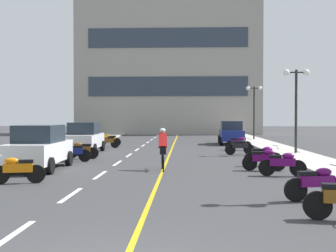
# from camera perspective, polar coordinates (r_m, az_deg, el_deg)

# --- Properties ---
(ground_plane) EXTENTS (140.00, 140.00, 0.00)m
(ground_plane) POSITION_cam_1_polar(r_m,az_deg,el_deg) (26.55, -0.15, -3.40)
(ground_plane) COLOR #38383A
(curb_left) EXTENTS (2.40, 72.00, 0.12)m
(curb_left) POSITION_cam_1_polar(r_m,az_deg,el_deg) (30.67, -13.48, -2.69)
(curb_left) COLOR #B7B2A8
(curb_left) RESTS_ON ground
(curb_right) EXTENTS (2.40, 72.00, 0.12)m
(curb_right) POSITION_cam_1_polar(r_m,az_deg,el_deg) (30.13, 13.94, -2.77)
(curb_right) COLOR #B7B2A8
(curb_right) RESTS_ON ground
(lane_dash_0) EXTENTS (0.14, 2.20, 0.01)m
(lane_dash_0) POSITION_cam_1_polar(r_m,az_deg,el_deg) (8.36, -20.48, -13.77)
(lane_dash_0) COLOR silver
(lane_dash_0) RESTS_ON ground
(lane_dash_1) EXTENTS (0.14, 2.20, 0.01)m
(lane_dash_1) POSITION_cam_1_polar(r_m,az_deg,el_deg) (12.05, -12.99, -9.07)
(lane_dash_1) COLOR silver
(lane_dash_1) RESTS_ON ground
(lane_dash_2) EXTENTS (0.14, 2.20, 0.01)m
(lane_dash_2) POSITION_cam_1_polar(r_m,az_deg,el_deg) (15.90, -9.16, -6.54)
(lane_dash_2) COLOR silver
(lane_dash_2) RESTS_ON ground
(lane_dash_3) EXTENTS (0.14, 2.20, 0.01)m
(lane_dash_3) POSITION_cam_1_polar(r_m,az_deg,el_deg) (19.81, -6.85, -4.99)
(lane_dash_3) COLOR silver
(lane_dash_3) RESTS_ON ground
(lane_dash_4) EXTENTS (0.14, 2.20, 0.01)m
(lane_dash_4) POSITION_cam_1_polar(r_m,az_deg,el_deg) (23.74, -5.30, -3.95)
(lane_dash_4) COLOR silver
(lane_dash_4) RESTS_ON ground
(lane_dash_5) EXTENTS (0.14, 2.20, 0.01)m
(lane_dash_5) POSITION_cam_1_polar(r_m,az_deg,el_deg) (27.70, -4.20, -3.20)
(lane_dash_5) COLOR silver
(lane_dash_5) RESTS_ON ground
(lane_dash_6) EXTENTS (0.14, 2.20, 0.01)m
(lane_dash_6) POSITION_cam_1_polar(r_m,az_deg,el_deg) (31.67, -3.38, -2.64)
(lane_dash_6) COLOR silver
(lane_dash_6) RESTS_ON ground
(lane_dash_7) EXTENTS (0.14, 2.20, 0.01)m
(lane_dash_7) POSITION_cam_1_polar(r_m,az_deg,el_deg) (35.64, -2.74, -2.20)
(lane_dash_7) COLOR silver
(lane_dash_7) RESTS_ON ground
(lane_dash_8) EXTENTS (0.14, 2.20, 0.01)m
(lane_dash_8) POSITION_cam_1_polar(r_m,az_deg,el_deg) (39.62, -2.23, -1.86)
(lane_dash_8) COLOR silver
(lane_dash_8) RESTS_ON ground
(lane_dash_9) EXTENTS (0.14, 2.20, 0.01)m
(lane_dash_9) POSITION_cam_1_polar(r_m,az_deg,el_deg) (43.60, -1.81, -1.57)
(lane_dash_9) COLOR silver
(lane_dash_9) RESTS_ON ground
(lane_dash_10) EXTENTS (0.14, 2.20, 0.01)m
(lane_dash_10) POSITION_cam_1_polar(r_m,az_deg,el_deg) (47.59, -1.46, -1.33)
(lane_dash_10) COLOR silver
(lane_dash_10) RESTS_ON ground
(lane_dash_11) EXTENTS (0.14, 2.20, 0.01)m
(lane_dash_11) POSITION_cam_1_polar(r_m,az_deg,el_deg) (51.58, -1.17, -1.13)
(lane_dash_11) COLOR silver
(lane_dash_11) RESTS_ON ground
(centre_line_yellow) EXTENTS (0.12, 66.00, 0.01)m
(centre_line_yellow) POSITION_cam_1_polar(r_m,az_deg,el_deg) (29.53, 0.59, -2.92)
(centre_line_yellow) COLOR gold
(centre_line_yellow) RESTS_ON ground
(office_building) EXTENTS (22.69, 6.41, 19.32)m
(office_building) POSITION_cam_1_polar(r_m,az_deg,el_deg) (54.14, 0.08, 9.23)
(office_building) COLOR #9E998E
(office_building) RESTS_ON ground
(street_lamp_mid) EXTENTS (1.46, 0.36, 4.71)m
(street_lamp_mid) POSITION_cam_1_polar(r_m,az_deg,el_deg) (24.89, 16.93, 4.55)
(street_lamp_mid) COLOR black
(street_lamp_mid) RESTS_ON curb_right
(street_lamp_far) EXTENTS (1.46, 0.36, 4.81)m
(street_lamp_far) POSITION_cam_1_polar(r_m,az_deg,el_deg) (39.09, 11.55, 3.45)
(street_lamp_far) COLOR black
(street_lamp_far) RESTS_ON curb_right
(parked_car_near) EXTENTS (2.00, 4.24, 1.82)m
(parked_car_near) POSITION_cam_1_polar(r_m,az_deg,el_deg) (18.00, -16.99, -2.75)
(parked_car_near) COLOR black
(parked_car_near) RESTS_ON ground
(parked_car_mid) EXTENTS (2.01, 4.24, 1.82)m
(parked_car_mid) POSITION_cam_1_polar(r_m,az_deg,el_deg) (25.68, -11.24, -1.53)
(parked_car_mid) COLOR black
(parked_car_mid) RESTS_ON ground
(parked_car_far) EXTENTS (2.05, 4.26, 1.82)m
(parked_car_far) POSITION_cam_1_polar(r_m,az_deg,el_deg) (33.33, 8.54, -0.89)
(parked_car_far) COLOR black
(parked_car_far) RESTS_ON ground
(motorcycle_1) EXTENTS (1.69, 0.62, 0.92)m
(motorcycle_1) POSITION_cam_1_polar(r_m,az_deg,el_deg) (11.50, 19.43, -7.24)
(motorcycle_1) COLOR black
(motorcycle_1) RESTS_ON ground
(motorcycle_2) EXTENTS (1.67, 0.70, 0.92)m
(motorcycle_2) POSITION_cam_1_polar(r_m,az_deg,el_deg) (14.44, -19.65, -5.51)
(motorcycle_2) COLOR black
(motorcycle_2) RESTS_ON ground
(motorcycle_3) EXTENTS (1.70, 0.60, 0.92)m
(motorcycle_3) POSITION_cam_1_polar(r_m,az_deg,el_deg) (15.86, 15.24, -4.88)
(motorcycle_3) COLOR black
(motorcycle_3) RESTS_ON ground
(motorcycle_4) EXTENTS (1.70, 0.60, 0.92)m
(motorcycle_4) POSITION_cam_1_polar(r_m,az_deg,el_deg) (17.26, 12.84, -4.37)
(motorcycle_4) COLOR black
(motorcycle_4) RESTS_ON ground
(motorcycle_5) EXTENTS (1.70, 0.60, 0.92)m
(motorcycle_5) POSITION_cam_1_polar(r_m,az_deg,el_deg) (18.83, 12.75, -3.91)
(motorcycle_5) COLOR black
(motorcycle_5) RESTS_ON ground
(motorcycle_6) EXTENTS (1.69, 0.60, 0.92)m
(motorcycle_6) POSITION_cam_1_polar(r_m,az_deg,el_deg) (20.62, -12.74, -3.46)
(motorcycle_6) COLOR black
(motorcycle_6) RESTS_ON ground
(motorcycle_7) EXTENTS (1.70, 0.60, 0.92)m
(motorcycle_7) POSITION_cam_1_polar(r_m,az_deg,el_deg) (21.97, -11.60, -3.16)
(motorcycle_7) COLOR black
(motorcycle_7) RESTS_ON ground
(motorcycle_8) EXTENTS (1.69, 0.63, 0.92)m
(motorcycle_8) POSITION_cam_1_polar(r_m,az_deg,el_deg) (24.24, 9.68, -2.74)
(motorcycle_8) COLOR black
(motorcycle_8) RESTS_ON ground
(motorcycle_9) EXTENTS (1.63, 0.81, 0.92)m
(motorcycle_9) POSITION_cam_1_polar(r_m,az_deg,el_deg) (27.49, 9.52, -2.27)
(motorcycle_9) COLOR black
(motorcycle_9) RESTS_ON ground
(motorcycle_10) EXTENTS (1.67, 0.71, 0.92)m
(motorcycle_10) POSITION_cam_1_polar(r_m,az_deg,el_deg) (29.23, -8.27, -2.06)
(motorcycle_10) COLOR black
(motorcycle_10) RESTS_ON ground
(motorcycle_11) EXTENTS (1.70, 0.60, 0.92)m
(motorcycle_11) POSITION_cam_1_polar(r_m,az_deg,el_deg) (31.29, -7.93, -1.84)
(motorcycle_11) COLOR black
(motorcycle_11) RESTS_ON ground
(cyclist_rider) EXTENTS (0.43, 1.77, 1.71)m
(cyclist_rider) POSITION_cam_1_polar(r_m,az_deg,el_deg) (17.05, -0.71, -3.01)
(cyclist_rider) COLOR black
(cyclist_rider) RESTS_ON ground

